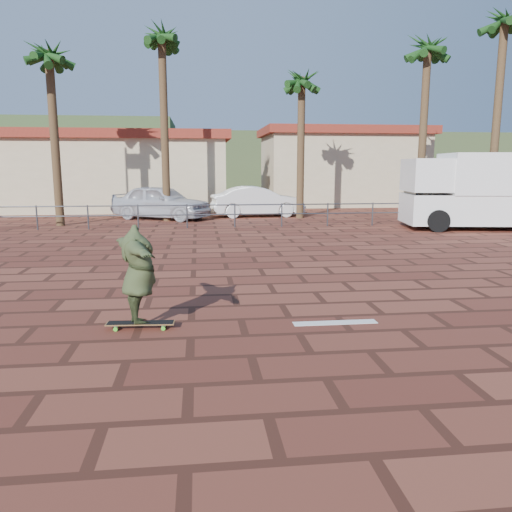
{
  "coord_description": "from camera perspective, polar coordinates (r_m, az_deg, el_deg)",
  "views": [
    {
      "loc": [
        -1.51,
        -8.92,
        2.56
      ],
      "look_at": [
        -0.4,
        0.73,
        0.8
      ],
      "focal_mm": 35.0,
      "sensor_mm": 36.0,
      "label": 1
    }
  ],
  "objects": [
    {
      "name": "longboard",
      "position": [
        8.22,
        -13.06,
        -7.52
      ],
      "size": [
        1.09,
        0.3,
        0.11
      ],
      "rotation": [
        0.0,
        0.0,
        -0.06
      ],
      "color": "olive",
      "rests_on": "ground"
    },
    {
      "name": "campervan",
      "position": [
        22.51,
        24.3,
        6.95
      ],
      "size": [
        6.22,
        3.34,
        3.07
      ],
      "rotation": [
        0.0,
        0.0,
        -0.15
      ],
      "color": "white",
      "rests_on": "ground"
    },
    {
      "name": "guardrail",
      "position": [
        21.06,
        -2.44,
        5.13
      ],
      "size": [
        24.06,
        0.06,
        1.0
      ],
      "color": "#47494F",
      "rests_on": "ground"
    },
    {
      "name": "palm_left",
      "position": [
        24.57,
        -10.72,
        22.77
      ],
      "size": [
        2.4,
        2.4,
        9.45
      ],
      "color": "brown",
      "rests_on": "ground"
    },
    {
      "name": "palm_far_left",
      "position": [
        23.6,
        -22.57,
        19.94
      ],
      "size": [
        2.4,
        2.4,
        8.25
      ],
      "color": "brown",
      "rests_on": "ground"
    },
    {
      "name": "palm_far_right",
      "position": [
        26.43,
        26.51,
        22.25
      ],
      "size": [
        2.4,
        2.4,
        10.05
      ],
      "color": "brown",
      "rests_on": "ground"
    },
    {
      "name": "hill_front",
      "position": [
        58.94,
        -5.18,
        10.64
      ],
      "size": [
        70.0,
        18.0,
        6.0
      ],
      "primitive_type": "cube",
      "color": "#384C28",
      "rests_on": "ground"
    },
    {
      "name": "car_silver",
      "position": [
        24.81,
        -10.8,
        6.09
      ],
      "size": [
        5.24,
        4.06,
        1.67
      ],
      "primitive_type": "imported",
      "rotation": [
        0.0,
        0.0,
        1.08
      ],
      "color": "silver",
      "rests_on": "ground"
    },
    {
      "name": "paint_stripe",
      "position": [
        8.42,
        9.03,
        -7.53
      ],
      "size": [
        1.4,
        0.22,
        0.01
      ],
      "primitive_type": "cube",
      "color": "white",
      "rests_on": "ground"
    },
    {
      "name": "building_west",
      "position": [
        31.25,
        -15.03,
        9.4
      ],
      "size": [
        12.6,
        7.6,
        4.5
      ],
      "color": "beige",
      "rests_on": "ground"
    },
    {
      "name": "palm_right",
      "position": [
        25.71,
        19.02,
        20.99
      ],
      "size": [
        2.4,
        2.4,
        9.05
      ],
      "color": "brown",
      "rests_on": "ground"
    },
    {
      "name": "skateboarder",
      "position": [
        8.01,
        -13.29,
        -2.04
      ],
      "size": [
        1.16,
        1.99,
        1.57
      ],
      "primitive_type": "imported",
      "rotation": [
        0.0,
        0.0,
        1.92
      ],
      "color": "#364123",
      "rests_on": "longboard"
    },
    {
      "name": "ground",
      "position": [
        9.4,
        2.93,
        -5.55
      ],
      "size": [
        120.0,
        120.0,
        0.0
      ],
      "primitive_type": "plane",
      "color": "brown",
      "rests_on": "ground"
    },
    {
      "name": "building_east",
      "position": [
        34.26,
        9.7,
        10.07
      ],
      "size": [
        10.6,
        6.6,
        5.0
      ],
      "color": "beige",
      "rests_on": "ground"
    },
    {
      "name": "car_white",
      "position": [
        25.66,
        0.17,
        6.26
      ],
      "size": [
        4.82,
        2.11,
        1.54
      ],
      "primitive_type": "imported",
      "rotation": [
        0.0,
        0.0,
        1.67
      ],
      "color": "white",
      "rests_on": "ground"
    },
    {
      "name": "palm_center",
      "position": [
        25.22,
        5.26,
        18.88
      ],
      "size": [
        2.4,
        2.4,
        7.75
      ],
      "color": "brown",
      "rests_on": "ground"
    },
    {
      "name": "hill_back",
      "position": [
        68.09,
        -24.51,
        10.56
      ],
      "size": [
        35.0,
        14.0,
        8.0
      ],
      "primitive_type": "cube",
      "color": "#384C28",
      "rests_on": "ground"
    }
  ]
}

